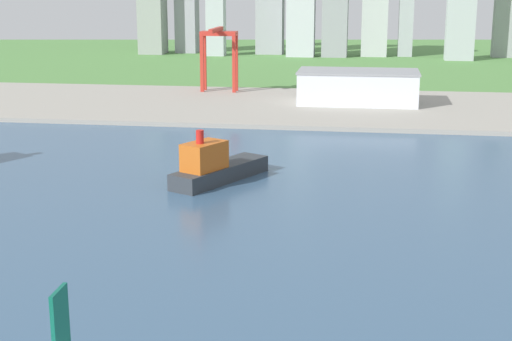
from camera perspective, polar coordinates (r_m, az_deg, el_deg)
ground_plane at (r=272.76m, az=-1.93°, el=-1.66°), size 2400.00×2400.00×0.00m
water_bay at (r=216.75m, az=-4.82°, el=-5.82°), size 840.00×360.00×0.15m
industrial_pier at (r=456.64m, az=2.41°, el=4.80°), size 840.00×140.00×2.50m
container_barge at (r=285.23m, az=-3.07°, el=0.27°), size 31.52×46.44×21.07m
port_crane_red at (r=507.07m, az=-2.80°, el=9.22°), size 23.79×35.46×41.98m
warehouse_main at (r=461.87m, az=7.59°, el=6.19°), size 71.00×37.57×19.59m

